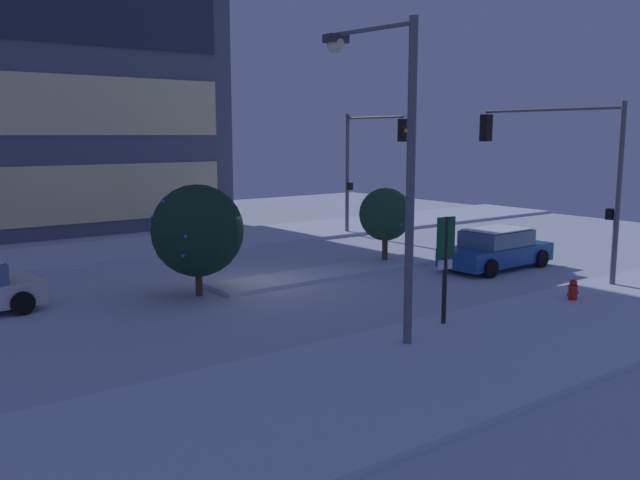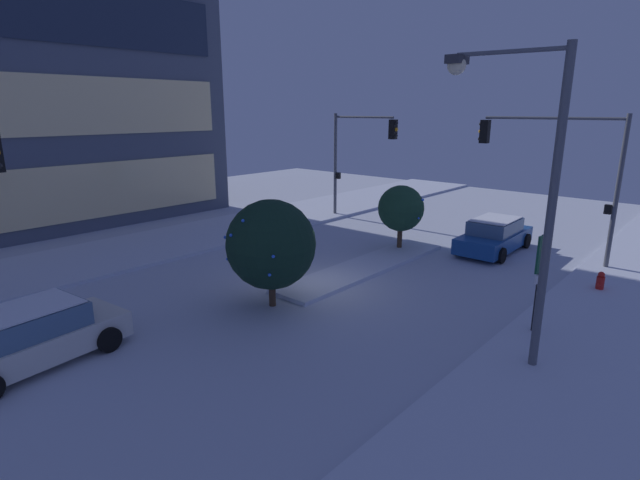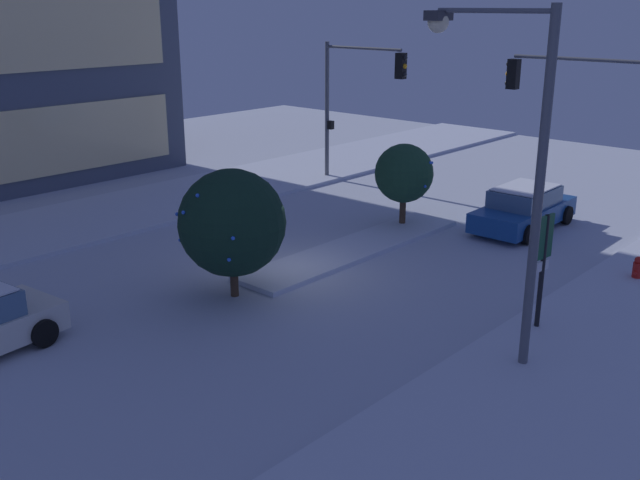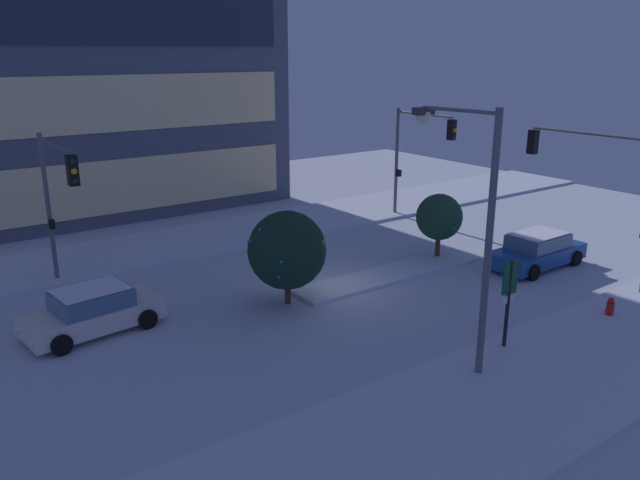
{
  "view_description": "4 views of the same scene",
  "coord_description": "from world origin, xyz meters",
  "px_view_note": "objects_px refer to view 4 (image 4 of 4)",
  "views": [
    {
      "loc": [
        -11.28,
        -18.62,
        4.95
      ],
      "look_at": [
        1.41,
        -1.84,
        1.64
      ],
      "focal_mm": 37.87,
      "sensor_mm": 36.0,
      "label": 1
    },
    {
      "loc": [
        -11.92,
        -10.99,
        6.1
      ],
      "look_at": [
        -1.17,
        -1.44,
        2.26
      ],
      "focal_mm": 27.39,
      "sensor_mm": 36.0,
      "label": 2
    },
    {
      "loc": [
        -13.86,
        -14.02,
        7.48
      ],
      "look_at": [
        -0.31,
        -1.68,
        1.51
      ],
      "focal_mm": 40.98,
      "sensor_mm": 36.0,
      "label": 3
    },
    {
      "loc": [
        -13.48,
        -18.06,
        8.83
      ],
      "look_at": [
        -1.13,
        -0.94,
        2.47
      ],
      "focal_mm": 35.27,
      "sensor_mm": 36.0,
      "label": 4
    }
  ],
  "objects_px": {
    "traffic_light_corner_far_left": "(57,189)",
    "decorated_tree_median": "(287,250)",
    "parking_info_sign": "(509,294)",
    "traffic_light_corner_far_right": "(418,146)",
    "decorated_tree_left_of_median": "(439,217)",
    "car_near": "(537,251)",
    "fire_hydrant": "(610,308)",
    "traffic_light_corner_near_right": "(599,177)",
    "car_far": "(93,312)",
    "street_lamp_arched": "(468,204)"
  },
  "relations": [
    {
      "from": "traffic_light_corner_near_right",
      "to": "traffic_light_corner_far_right",
      "type": "distance_m",
      "value": 10.69
    },
    {
      "from": "car_near",
      "to": "street_lamp_arched",
      "type": "xyz_separation_m",
      "value": [
        -9.43,
        -4.14,
        4.17
      ]
    },
    {
      "from": "traffic_light_corner_far_right",
      "to": "decorated_tree_left_of_median",
      "type": "height_order",
      "value": "traffic_light_corner_far_right"
    },
    {
      "from": "traffic_light_corner_near_right",
      "to": "fire_hydrant",
      "type": "height_order",
      "value": "traffic_light_corner_near_right"
    },
    {
      "from": "traffic_light_corner_far_right",
      "to": "street_lamp_arched",
      "type": "relative_size",
      "value": 0.79
    },
    {
      "from": "fire_hydrant",
      "to": "decorated_tree_left_of_median",
      "type": "relative_size",
      "value": 0.26
    },
    {
      "from": "car_far",
      "to": "street_lamp_arched",
      "type": "bearing_deg",
      "value": 125.92
    },
    {
      "from": "traffic_light_corner_far_right",
      "to": "fire_hydrant",
      "type": "distance_m",
      "value": 14.34
    },
    {
      "from": "traffic_light_corner_far_left",
      "to": "traffic_light_corner_far_right",
      "type": "bearing_deg",
      "value": 90.43
    },
    {
      "from": "fire_hydrant",
      "to": "parking_info_sign",
      "type": "distance_m",
      "value": 5.15
    },
    {
      "from": "decorated_tree_left_of_median",
      "to": "fire_hydrant",
      "type": "bearing_deg",
      "value": -89.31
    },
    {
      "from": "traffic_light_corner_near_right",
      "to": "parking_info_sign",
      "type": "bearing_deg",
      "value": 105.15
    },
    {
      "from": "traffic_light_corner_far_left",
      "to": "fire_hydrant",
      "type": "bearing_deg",
      "value": 47.61
    },
    {
      "from": "car_near",
      "to": "traffic_light_corner_far_right",
      "type": "bearing_deg",
      "value": 81.15
    },
    {
      "from": "traffic_light_corner_far_left",
      "to": "street_lamp_arched",
      "type": "distance_m",
      "value": 14.68
    },
    {
      "from": "car_far",
      "to": "decorated_tree_left_of_median",
      "type": "relative_size",
      "value": 1.55
    },
    {
      "from": "car_near",
      "to": "car_far",
      "type": "distance_m",
      "value": 17.83
    },
    {
      "from": "traffic_light_corner_near_right",
      "to": "car_far",
      "type": "bearing_deg",
      "value": 69.5
    },
    {
      "from": "car_far",
      "to": "traffic_light_corner_far_right",
      "type": "xyz_separation_m",
      "value": [
        18.42,
        4.07,
        3.35
      ]
    },
    {
      "from": "decorated_tree_median",
      "to": "decorated_tree_left_of_median",
      "type": "bearing_deg",
      "value": 3.12
    },
    {
      "from": "fire_hydrant",
      "to": "parking_info_sign",
      "type": "relative_size",
      "value": 0.26
    },
    {
      "from": "fire_hydrant",
      "to": "decorated_tree_left_of_median",
      "type": "distance_m",
      "value": 8.18
    },
    {
      "from": "traffic_light_corner_near_right",
      "to": "street_lamp_arched",
      "type": "xyz_separation_m",
      "value": [
        -9.8,
        -2.01,
        0.7
      ]
    },
    {
      "from": "traffic_light_corner_far_left",
      "to": "decorated_tree_left_of_median",
      "type": "bearing_deg",
      "value": 70.2
    },
    {
      "from": "car_far",
      "to": "parking_info_sign",
      "type": "bearing_deg",
      "value": 132.07
    },
    {
      "from": "car_near",
      "to": "traffic_light_corner_far_left",
      "type": "relative_size",
      "value": 0.8
    },
    {
      "from": "car_near",
      "to": "car_far",
      "type": "bearing_deg",
      "value": 164.38
    },
    {
      "from": "parking_info_sign",
      "to": "decorated_tree_median",
      "type": "distance_m",
      "value": 7.79
    },
    {
      "from": "street_lamp_arched",
      "to": "fire_hydrant",
      "type": "relative_size",
      "value": 9.91
    },
    {
      "from": "car_near",
      "to": "decorated_tree_left_of_median",
      "type": "relative_size",
      "value": 1.61
    },
    {
      "from": "parking_info_sign",
      "to": "traffic_light_corner_far_left",
      "type": "bearing_deg",
      "value": 43.75
    },
    {
      "from": "car_near",
      "to": "traffic_light_corner_far_left",
      "type": "height_order",
      "value": "traffic_light_corner_far_left"
    },
    {
      "from": "car_near",
      "to": "traffic_light_corner_near_right",
      "type": "bearing_deg",
      "value": -81.09
    },
    {
      "from": "car_far",
      "to": "traffic_light_corner_far_right",
      "type": "relative_size",
      "value": 0.77
    },
    {
      "from": "traffic_light_corner_near_right",
      "to": "fire_hydrant",
      "type": "relative_size",
      "value": 7.92
    },
    {
      "from": "traffic_light_corner_far_left",
      "to": "fire_hydrant",
      "type": "xyz_separation_m",
      "value": [
        14.48,
        -13.21,
        -3.71
      ]
    },
    {
      "from": "fire_hydrant",
      "to": "decorated_tree_median",
      "type": "xyz_separation_m",
      "value": [
        -8.27,
        7.59,
        1.67
      ]
    },
    {
      "from": "traffic_light_corner_far_left",
      "to": "decorated_tree_left_of_median",
      "type": "height_order",
      "value": "traffic_light_corner_far_left"
    },
    {
      "from": "car_near",
      "to": "fire_hydrant",
      "type": "relative_size",
      "value": 6.24
    },
    {
      "from": "parking_info_sign",
      "to": "street_lamp_arched",
      "type": "bearing_deg",
      "value": 93.71
    },
    {
      "from": "traffic_light_corner_far_left",
      "to": "parking_info_sign",
      "type": "relative_size",
      "value": 2.04
    },
    {
      "from": "car_far",
      "to": "traffic_light_corner_near_right",
      "type": "bearing_deg",
      "value": 153.11
    },
    {
      "from": "traffic_light_corner_far_right",
      "to": "parking_info_sign",
      "type": "xyz_separation_m",
      "value": [
        -8.59,
        -12.77,
        -2.21
      ]
    },
    {
      "from": "car_far",
      "to": "fire_hydrant",
      "type": "distance_m",
      "value": 17.41
    },
    {
      "from": "car_near",
      "to": "parking_info_sign",
      "type": "bearing_deg",
      "value": -151.41
    },
    {
      "from": "decorated_tree_median",
      "to": "decorated_tree_left_of_median",
      "type": "distance_m",
      "value": 8.19
    },
    {
      "from": "traffic_light_corner_far_left",
      "to": "decorated_tree_median",
      "type": "xyz_separation_m",
      "value": [
        6.21,
        -5.62,
        -2.03
      ]
    },
    {
      "from": "car_near",
      "to": "decorated_tree_median",
      "type": "distance_m",
      "value": 11.24
    },
    {
      "from": "traffic_light_corner_near_right",
      "to": "traffic_light_corner_far_right",
      "type": "bearing_deg",
      "value": -4.22
    },
    {
      "from": "street_lamp_arched",
      "to": "decorated_tree_median",
      "type": "bearing_deg",
      "value": 5.34
    }
  ]
}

